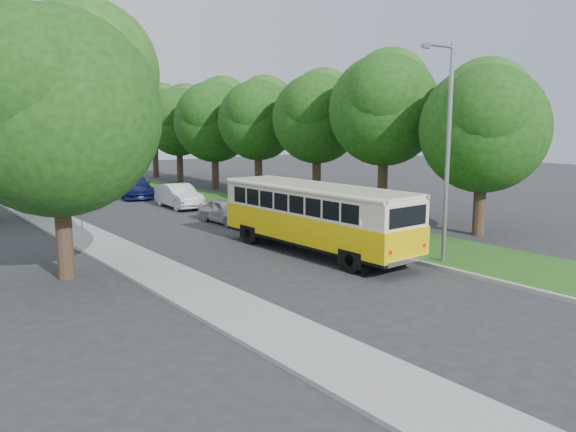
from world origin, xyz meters
TOP-DOWN VIEW (x-y plane):
  - ground at (0.00, 0.00)m, footprint 120.00×120.00m
  - curb at (3.60, 5.00)m, footprint 0.20×70.00m
  - grass_verge at (5.95, 5.00)m, footprint 4.50×70.00m
  - sidewalk at (-4.80, 5.00)m, footprint 2.20×70.00m
  - treeline at (3.15, 17.99)m, footprint 24.27×41.91m
  - lamppost_near at (4.21, -2.50)m, footprint 1.71×0.16m
  - lamppost_far at (-4.70, 16.00)m, footprint 1.71×0.16m
  - warning_sign at (-4.50, 11.98)m, footprint 0.56×0.10m
  - vintage_bus at (1.65, 1.79)m, footprint 2.74×9.59m
  - car_silver at (2.37, 10.00)m, footprint 1.62×3.80m
  - car_white at (2.84, 16.43)m, footprint 1.81×4.58m
  - car_blue at (2.56, 22.96)m, footprint 3.17×5.63m
  - car_grey at (1.27, 29.58)m, footprint 3.97×5.57m

SIDE VIEW (x-z plane):
  - ground at x=0.00m, z-range 0.00..0.00m
  - sidewalk at x=-4.80m, z-range 0.00..0.12m
  - grass_verge at x=5.95m, z-range 0.00..0.13m
  - curb at x=3.60m, z-range 0.00..0.15m
  - car_silver at x=2.37m, z-range 0.00..1.28m
  - car_grey at x=1.27m, z-range 0.00..1.41m
  - car_white at x=2.84m, z-range 0.00..1.48m
  - car_blue at x=2.56m, z-range 0.00..1.54m
  - vintage_bus at x=1.65m, z-range 0.00..2.83m
  - warning_sign at x=-4.50m, z-range 0.46..2.96m
  - lamppost_far at x=-4.70m, z-range 0.37..7.87m
  - lamppost_near at x=4.21m, z-range 0.37..8.37m
  - treeline at x=3.15m, z-range 1.20..10.66m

